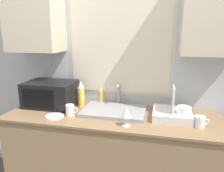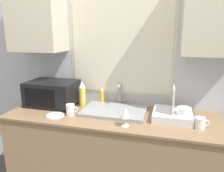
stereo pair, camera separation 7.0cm
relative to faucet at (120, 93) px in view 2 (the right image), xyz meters
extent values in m
cube|color=#8C7251|center=(-0.01, -0.27, -0.58)|extent=(1.94, 0.66, 0.86)
cube|color=#846647|center=(-0.01, -0.27, -0.14)|extent=(1.97, 0.69, 0.02)
cube|color=silver|center=(-0.01, 0.09, 0.28)|extent=(6.00, 0.06, 2.60)
cube|color=beige|center=(-0.01, 0.06, 0.46)|extent=(1.08, 0.01, 0.98)
cube|color=beige|center=(-0.01, 0.06, 0.46)|extent=(1.02, 0.01, 0.92)
cube|color=beige|center=(-0.85, -0.10, 0.82)|extent=(0.52, 0.32, 0.80)
cube|color=beige|center=(0.82, -0.10, 0.82)|extent=(0.52, 0.32, 0.80)
cube|color=gray|center=(0.00, -0.21, -0.12)|extent=(0.59, 0.40, 0.03)
cylinder|color=#99999E|center=(0.00, 0.02, -0.02)|extent=(0.03, 0.03, 0.23)
cylinder|color=#99999E|center=(0.00, -0.05, 0.08)|extent=(0.03, 0.12, 0.03)
cylinder|color=#99999E|center=(0.05, 0.02, -0.10)|extent=(0.02, 0.02, 0.06)
cube|color=black|center=(-0.68, -0.16, -0.01)|extent=(0.50, 0.35, 0.25)
cube|color=black|center=(-0.72, -0.34, -0.01)|extent=(0.32, 0.01, 0.18)
cube|color=silver|center=(0.53, -0.23, -0.10)|extent=(0.33, 0.33, 0.07)
cube|color=white|center=(0.53, -0.23, 0.05)|extent=(0.01, 0.22, 0.22)
cylinder|color=white|center=(0.62, -0.28, -0.03)|extent=(0.12, 0.12, 0.06)
cylinder|color=#D8CC4C|center=(-0.37, -0.11, -0.03)|extent=(0.07, 0.07, 0.20)
cone|color=silver|center=(-0.37, -0.11, 0.10)|extent=(0.06, 0.06, 0.07)
cylinder|color=gold|center=(-0.20, 0.00, -0.06)|extent=(0.04, 0.04, 0.15)
cylinder|color=white|center=(-0.20, 0.00, 0.03)|extent=(0.02, 0.02, 0.03)
cylinder|color=white|center=(-0.38, -0.38, -0.08)|extent=(0.08, 0.08, 0.10)
torus|color=white|center=(-0.33, -0.38, -0.08)|extent=(0.06, 0.01, 0.06)
cylinder|color=silver|center=(0.16, -0.49, -0.13)|extent=(0.07, 0.07, 0.00)
cylinder|color=silver|center=(0.16, -0.49, -0.09)|extent=(0.01, 0.01, 0.07)
cone|color=silver|center=(0.16, -0.49, -0.01)|extent=(0.08, 0.08, 0.09)
cylinder|color=white|center=(0.74, -0.37, -0.09)|extent=(0.08, 0.08, 0.09)
torus|color=white|center=(0.79, -0.37, -0.08)|extent=(0.05, 0.01, 0.05)
cylinder|color=white|center=(-0.50, -0.45, -0.13)|extent=(0.16, 0.16, 0.01)
camera|label=1|loc=(0.42, -2.12, 0.62)|focal=35.00mm
camera|label=2|loc=(0.49, -2.10, 0.62)|focal=35.00mm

